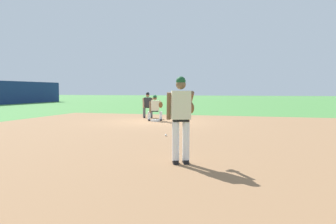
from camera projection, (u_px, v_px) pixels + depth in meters
name	position (u px, v px, depth m)	size (l,w,h in m)	color
ground_plane	(155.00, 121.00, 16.46)	(160.00, 160.00, 0.00)	#47843D
infield_dirt_patch	(163.00, 134.00, 11.71)	(18.00, 18.00, 0.01)	#936B47
first_base_bag	(155.00, 121.00, 16.45)	(0.38, 0.38, 0.09)	white
baseball	(166.00, 135.00, 11.14)	(0.07, 0.07, 0.07)	white
pitcher	(181.00, 114.00, 6.94)	(0.81, 0.60, 1.86)	black
first_baseman	(155.00, 107.00, 16.66)	(0.85, 0.96, 1.34)	black
umpire	(148.00, 104.00, 18.52)	(0.59, 0.67, 1.46)	black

